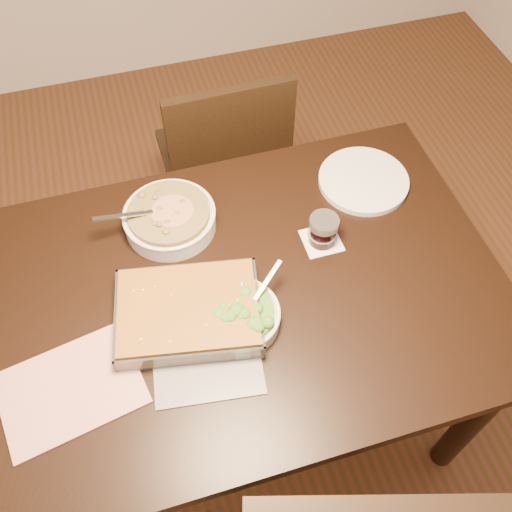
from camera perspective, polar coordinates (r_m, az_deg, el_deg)
The scene contains 11 objects.
ground at distance 2.10m, azimuth -2.11°, elevation -14.62°, with size 4.00×4.00×0.00m, color #432B13.
table at distance 1.50m, azimuth -2.86°, elevation -5.68°, with size 1.40×0.90×0.75m.
magazine_a at distance 1.37m, azimuth -18.05°, elevation -12.51°, with size 0.31×0.22×0.01m, color #A52F2F.
magazine_b at distance 1.33m, azimuth -4.86°, elevation -10.86°, with size 0.25×0.18×0.00m, color #27262E.
coaster at distance 1.52m, azimuth 6.56°, elevation 1.54°, with size 0.10×0.10×0.00m, color white.
stew_bowl at distance 1.54m, azimuth -8.63°, elevation 3.80°, with size 0.28×0.25×0.09m.
broccoli_bowl at distance 1.36m, azimuth -1.74°, elevation -5.98°, with size 0.20×0.20×0.08m.
baking_dish at distance 1.37m, azimuth -6.77°, elevation -5.61°, with size 0.38×0.31×0.06m.
wine_tumbler at distance 1.49m, azimuth 6.72°, elevation 2.61°, with size 0.08×0.08×0.09m.
dinner_plate at distance 1.67m, azimuth 10.69°, elevation 7.43°, with size 0.26×0.26×0.02m, color silver.
chair_far at distance 2.08m, azimuth -3.11°, elevation 9.60°, with size 0.42×0.42×0.88m.
Camera 1 is at (-0.14, -0.74, 1.96)m, focal length 40.00 mm.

